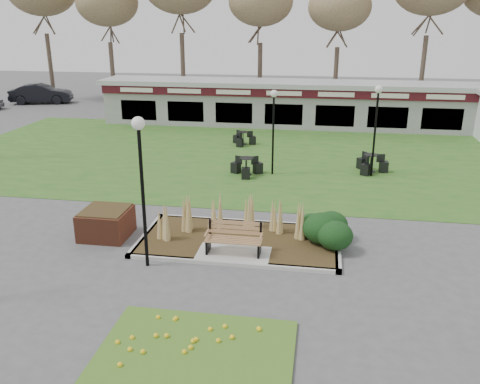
% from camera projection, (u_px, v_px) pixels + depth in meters
% --- Properties ---
extents(ground, '(100.00, 100.00, 0.00)m').
position_uv_depth(ground, '(233.00, 259.00, 15.20)').
color(ground, '#515154').
rests_on(ground, ground).
extents(lawn, '(34.00, 16.00, 0.02)m').
position_uv_depth(lawn, '(273.00, 156.00, 26.38)').
color(lawn, '#29611E').
rests_on(lawn, ground).
extents(flower_bed, '(4.20, 3.00, 0.16)m').
position_uv_depth(flower_bed, '(196.00, 352.00, 10.89)').
color(flower_bed, '#39661D').
rests_on(flower_bed, ground).
extents(planting_bed, '(6.75, 3.40, 1.27)m').
position_uv_depth(planting_bed, '(280.00, 233.00, 16.14)').
color(planting_bed, '#342515').
rests_on(planting_bed, ground).
extents(park_bench, '(1.70, 0.66, 0.93)m').
position_uv_depth(park_bench, '(234.00, 238.00, 15.24)').
color(park_bench, olive).
rests_on(park_bench, ground).
extents(brick_planter, '(1.50, 1.50, 0.95)m').
position_uv_depth(brick_planter, '(106.00, 223.00, 16.64)').
color(brick_planter, brown).
rests_on(brick_planter, ground).
extents(food_pavilion, '(24.60, 3.40, 2.90)m').
position_uv_depth(food_pavilion, '(286.00, 103.00, 33.33)').
color(food_pavilion, gray).
rests_on(food_pavilion, ground).
extents(lamp_post_mid_left, '(0.36, 0.36, 4.38)m').
position_uv_depth(lamp_post_mid_left, '(141.00, 160.00, 13.77)').
color(lamp_post_mid_left, black).
rests_on(lamp_post_mid_left, ground).
extents(lamp_post_mid_right, '(0.32, 0.32, 3.85)m').
position_uv_depth(lamp_post_mid_right, '(274.00, 114.00, 22.43)').
color(lamp_post_mid_right, black).
rests_on(lamp_post_mid_right, ground).
extents(lamp_post_far_right, '(0.34, 0.34, 4.08)m').
position_uv_depth(lamp_post_far_right, '(377.00, 111.00, 22.08)').
color(lamp_post_far_right, black).
rests_on(lamp_post_far_right, ground).
extents(bistro_set_a, '(1.51, 1.38, 0.81)m').
position_uv_depth(bistro_set_a, '(246.00, 169.00, 23.14)').
color(bistro_set_a, black).
rests_on(bistro_set_a, ground).
extents(bistro_set_b, '(1.42, 1.56, 0.83)m').
position_uv_depth(bistro_set_b, '(370.00, 166.00, 23.58)').
color(bistro_set_b, black).
rests_on(bistro_set_b, ground).
extents(bistro_set_c, '(1.37, 1.31, 0.74)m').
position_uv_depth(bistro_set_c, '(243.00, 140.00, 28.60)').
color(bistro_set_c, black).
rests_on(bistro_set_c, ground).
extents(car_black, '(5.18, 2.99, 1.61)m').
position_uv_depth(car_black, '(41.00, 94.00, 42.10)').
color(car_black, black).
rests_on(car_black, ground).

